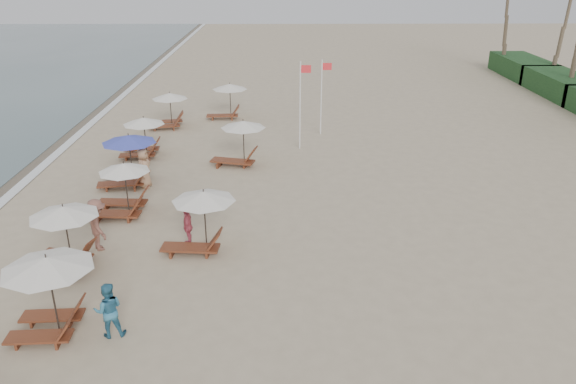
{
  "coord_description": "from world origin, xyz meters",
  "views": [
    {
      "loc": [
        0.71,
        -12.27,
        9.63
      ],
      "look_at": [
        1.0,
        7.67,
        1.3
      ],
      "focal_mm": 35.0,
      "sensor_mm": 36.0,
      "label": 1
    }
  ],
  "objects_px": {
    "beachgoer_far_a": "(188,226)",
    "lounger_station_4": "(126,160)",
    "lounger_station_2": "(62,236)",
    "beachgoer_mid_a": "(109,310)",
    "inland_station_1": "(238,141)",
    "beachgoer_far_b": "(144,168)",
    "flag_pole_near": "(301,101)",
    "lounger_station_1": "(46,290)",
    "beachgoer_mid_b": "(97,225)",
    "lounger_station_5": "(141,137)",
    "lounger_station_6": "(167,110)",
    "lounger_station_3": "(120,191)",
    "inland_station_0": "(197,217)",
    "inland_station_2": "(226,98)"
  },
  "relations": [
    {
      "from": "beachgoer_far_a",
      "to": "lounger_station_4",
      "type": "bearing_deg",
      "value": -150.71
    },
    {
      "from": "lounger_station_2",
      "to": "beachgoer_mid_a",
      "type": "bearing_deg",
      "value": -55.4
    },
    {
      "from": "inland_station_1",
      "to": "beachgoer_far_b",
      "type": "bearing_deg",
      "value": -144.82
    },
    {
      "from": "inland_station_1",
      "to": "beachgoer_far_a",
      "type": "relative_size",
      "value": 1.94
    },
    {
      "from": "flag_pole_near",
      "to": "lounger_station_1",
      "type": "bearing_deg",
      "value": -114.52
    },
    {
      "from": "inland_station_1",
      "to": "beachgoer_mid_b",
      "type": "bearing_deg",
      "value": -116.42
    },
    {
      "from": "lounger_station_2",
      "to": "beachgoer_mid_a",
      "type": "distance_m",
      "value": 4.41
    },
    {
      "from": "lounger_station_4",
      "to": "lounger_station_5",
      "type": "xyz_separation_m",
      "value": [
        -0.22,
        4.0,
        -0.11
      ]
    },
    {
      "from": "lounger_station_6",
      "to": "lounger_station_1",
      "type": "bearing_deg",
      "value": -88.47
    },
    {
      "from": "lounger_station_1",
      "to": "beachgoer_mid_a",
      "type": "distance_m",
      "value": 1.75
    },
    {
      "from": "lounger_station_6",
      "to": "beachgoer_mid_b",
      "type": "bearing_deg",
      "value": -88.49
    },
    {
      "from": "lounger_station_1",
      "to": "beachgoer_mid_b",
      "type": "distance_m",
      "value": 4.9
    },
    {
      "from": "lounger_station_3",
      "to": "beachgoer_mid_b",
      "type": "relative_size",
      "value": 1.33
    },
    {
      "from": "lounger_station_2",
      "to": "inland_station_0",
      "type": "xyz_separation_m",
      "value": [
        4.29,
        1.15,
        0.12
      ]
    },
    {
      "from": "lounger_station_1",
      "to": "lounger_station_2",
      "type": "height_order",
      "value": "lounger_station_1"
    },
    {
      "from": "lounger_station_5",
      "to": "beachgoer_far_b",
      "type": "xyz_separation_m",
      "value": [
        1.08,
        -4.29,
        -0.16
      ]
    },
    {
      "from": "lounger_station_2",
      "to": "lounger_station_6",
      "type": "relative_size",
      "value": 0.99
    },
    {
      "from": "lounger_station_6",
      "to": "beachgoer_mid_b",
      "type": "height_order",
      "value": "lounger_station_6"
    },
    {
      "from": "lounger_station_2",
      "to": "lounger_station_3",
      "type": "relative_size",
      "value": 0.99
    },
    {
      "from": "lounger_station_4",
      "to": "inland_station_1",
      "type": "distance_m",
      "value": 5.53
    },
    {
      "from": "lounger_station_5",
      "to": "inland_station_1",
      "type": "relative_size",
      "value": 0.84
    },
    {
      "from": "lounger_station_3",
      "to": "beachgoer_mid_a",
      "type": "relative_size",
      "value": 1.56
    },
    {
      "from": "inland_station_1",
      "to": "inland_station_2",
      "type": "relative_size",
      "value": 1.06
    },
    {
      "from": "lounger_station_6",
      "to": "beachgoer_far_a",
      "type": "bearing_deg",
      "value": -77.02
    },
    {
      "from": "lounger_station_2",
      "to": "beachgoer_mid_b",
      "type": "height_order",
      "value": "lounger_station_2"
    },
    {
      "from": "lounger_station_4",
      "to": "beachgoer_far_b",
      "type": "height_order",
      "value": "lounger_station_4"
    },
    {
      "from": "beachgoer_far_a",
      "to": "flag_pole_near",
      "type": "bearing_deg",
      "value": 155.79
    },
    {
      "from": "beachgoer_mid_b",
      "to": "beachgoer_far_b",
      "type": "distance_m",
      "value": 5.93
    },
    {
      "from": "lounger_station_4",
      "to": "lounger_station_5",
      "type": "relative_size",
      "value": 1.14
    },
    {
      "from": "beachgoer_far_b",
      "to": "flag_pole_near",
      "type": "xyz_separation_m",
      "value": [
        7.24,
        5.48,
        1.7
      ]
    },
    {
      "from": "inland_station_0",
      "to": "beachgoer_far_b",
      "type": "xyz_separation_m",
      "value": [
        -3.25,
        6.15,
        -0.43
      ]
    },
    {
      "from": "lounger_station_3",
      "to": "lounger_station_6",
      "type": "height_order",
      "value": "lounger_station_3"
    },
    {
      "from": "lounger_station_2",
      "to": "lounger_station_1",
      "type": "bearing_deg",
      "value": -76.33
    },
    {
      "from": "lounger_station_5",
      "to": "flag_pole_near",
      "type": "height_order",
      "value": "flag_pole_near"
    },
    {
      "from": "beachgoer_mid_b",
      "to": "beachgoer_far_b",
      "type": "bearing_deg",
      "value": -37.23
    },
    {
      "from": "lounger_station_1",
      "to": "beachgoer_far_b",
      "type": "bearing_deg",
      "value": 89.02
    },
    {
      "from": "beachgoer_mid_a",
      "to": "beachgoer_far_b",
      "type": "bearing_deg",
      "value": -94.96
    },
    {
      "from": "lounger_station_3",
      "to": "beachgoer_far_b",
      "type": "distance_m",
      "value": 2.97
    },
    {
      "from": "inland_station_0",
      "to": "lounger_station_4",
      "type": "bearing_deg",
      "value": 122.6
    },
    {
      "from": "lounger_station_4",
      "to": "beachgoer_mid_b",
      "type": "height_order",
      "value": "lounger_station_4"
    },
    {
      "from": "lounger_station_4",
      "to": "lounger_station_6",
      "type": "relative_size",
      "value": 1.11
    },
    {
      "from": "lounger_station_3",
      "to": "beachgoer_far_a",
      "type": "bearing_deg",
      "value": -40.96
    },
    {
      "from": "beachgoer_mid_b",
      "to": "beachgoer_far_b",
      "type": "xyz_separation_m",
      "value": [
        0.32,
        5.92,
        -0.05
      ]
    },
    {
      "from": "lounger_station_2",
      "to": "lounger_station_4",
      "type": "distance_m",
      "value": 7.6
    },
    {
      "from": "inland_station_1",
      "to": "flag_pole_near",
      "type": "xyz_separation_m",
      "value": [
        3.21,
        2.63,
        1.33
      ]
    },
    {
      "from": "inland_station_0",
      "to": "beachgoer_mid_a",
      "type": "xyz_separation_m",
      "value": [
        -1.8,
        -4.77,
        -0.52
      ]
    },
    {
      "from": "inland_station_1",
      "to": "lounger_station_6",
      "type": "bearing_deg",
      "value": 124.8
    },
    {
      "from": "lounger_station_5",
      "to": "beachgoer_far_b",
      "type": "distance_m",
      "value": 4.42
    },
    {
      "from": "lounger_station_5",
      "to": "lounger_station_6",
      "type": "bearing_deg",
      "value": 86.29
    },
    {
      "from": "lounger_station_4",
      "to": "beachgoer_far_a",
      "type": "distance_m",
      "value": 6.99
    }
  ]
}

